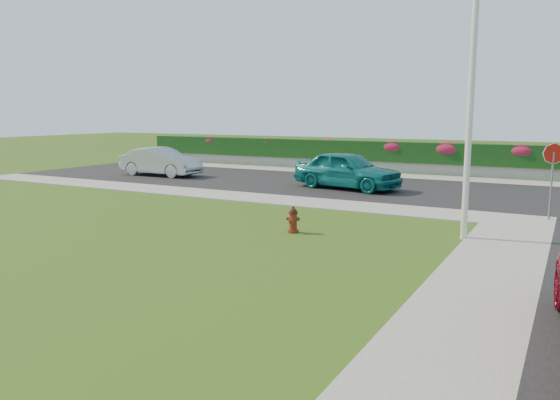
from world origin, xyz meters
The scene contains 19 objects.
ground centered at (0.00, 0.00, 0.00)m, with size 120.00×120.00×0.00m, color black.
street_far centered at (-5.00, 14.00, 0.02)m, with size 26.00×8.00×0.04m, color black.
sidewalk_right centered at (7.00, -2.00, 0.02)m, with size 2.00×20.00×0.04m, color gray.
sidewalk_far centered at (-6.00, 9.00, 0.02)m, with size 24.00×2.00×0.04m, color gray.
curb_corner centered at (7.00, 9.00, 0.02)m, with size 2.00×2.00×0.04m, color gray.
sidewalk_beyond centered at (-1.00, 19.00, 0.02)m, with size 34.00×2.00×0.04m, color gray.
retaining_wall centered at (-1.00, 20.50, 0.30)m, with size 34.00×0.40×0.60m, color gray.
hedge centered at (-1.00, 20.60, 1.15)m, with size 32.00×0.90×1.10m, color black.
fire_hydrant centered at (1.68, 4.28, 0.35)m, with size 0.38×0.36×0.73m.
sedan_teal centered at (-0.19, 13.00, 0.84)m, with size 1.90×4.72×1.61m, color #0D6566.
sedan_silver centered at (-10.50, 12.98, 0.76)m, with size 1.53×4.40×1.45m, color #A6A8AD.
utility_pole centered at (5.95, 5.71, 3.26)m, with size 0.16×0.16×6.51m, color silver.
stop_sign centered at (7.79, 9.46, 1.75)m, with size 0.61×0.26×2.38m.
flower_clump_a centered at (-12.66, 20.50, 1.46)m, with size 1.20×0.77×0.60m, color #AD1D49.
flower_clump_b centered at (-8.37, 20.50, 1.48)m, with size 1.11×0.71×0.55m, color #AD1D49.
flower_clump_c centered at (-4.42, 20.50, 1.48)m, with size 1.09×0.70×0.54m, color #AD1D49.
flower_clump_d centered at (-0.47, 20.50, 1.42)m, with size 1.41×0.91×0.71m, color #AD1D49.
flower_clump_e centered at (2.43, 20.50, 1.40)m, with size 1.51×0.97×0.76m, color #AD1D49.
flower_clump_f centered at (6.02, 20.50, 1.41)m, with size 1.44×0.93×0.72m, color #AD1D49.
Camera 1 is at (8.40, -8.80, 3.26)m, focal length 35.00 mm.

